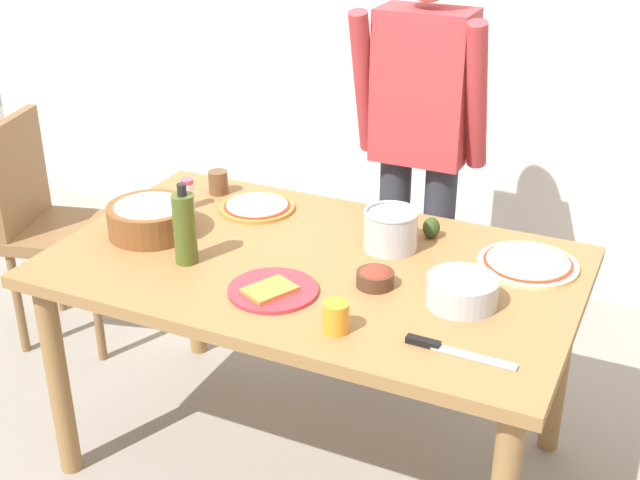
% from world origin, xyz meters
% --- Properties ---
extents(ground, '(8.00, 8.00, 0.00)m').
position_xyz_m(ground, '(0.00, 0.00, 0.00)').
color(ground, gray).
extents(dining_table, '(1.60, 0.96, 0.76)m').
position_xyz_m(dining_table, '(0.00, 0.00, 0.67)').
color(dining_table, olive).
rests_on(dining_table, ground).
extents(person_cook, '(0.49, 0.25, 1.62)m').
position_xyz_m(person_cook, '(0.08, 0.76, 0.94)').
color(person_cook, '#2D2D38').
rests_on(person_cook, ground).
extents(chair_wooden_left, '(0.49, 0.49, 0.95)m').
position_xyz_m(chair_wooden_left, '(-1.32, 0.28, 0.54)').
color(chair_wooden_left, brown).
rests_on(chair_wooden_left, ground).
extents(pizza_raw_on_board, '(0.30, 0.30, 0.02)m').
position_xyz_m(pizza_raw_on_board, '(0.60, 0.25, 0.77)').
color(pizza_raw_on_board, beige).
rests_on(pizza_raw_on_board, dining_table).
extents(pizza_cooked_on_tray, '(0.26, 0.26, 0.02)m').
position_xyz_m(pizza_cooked_on_tray, '(-0.35, 0.27, 0.77)').
color(pizza_cooked_on_tray, '#C67A33').
rests_on(pizza_cooked_on_tray, dining_table).
extents(plate_with_slice, '(0.26, 0.26, 0.02)m').
position_xyz_m(plate_with_slice, '(-0.02, -0.23, 0.77)').
color(plate_with_slice, red).
rests_on(plate_with_slice, dining_table).
extents(popcorn_bowl, '(0.28, 0.28, 0.11)m').
position_xyz_m(popcorn_bowl, '(-0.56, -0.04, 0.82)').
color(popcorn_bowl, brown).
rests_on(popcorn_bowl, dining_table).
extents(mixing_bowl_steel, '(0.20, 0.20, 0.08)m').
position_xyz_m(mixing_bowl_steel, '(0.49, -0.06, 0.80)').
color(mixing_bowl_steel, '#B7B7BC').
rests_on(mixing_bowl_steel, dining_table).
extents(small_sauce_bowl, '(0.11, 0.11, 0.06)m').
position_xyz_m(small_sauce_bowl, '(0.23, -0.06, 0.79)').
color(small_sauce_bowl, '#4C2D1E').
rests_on(small_sauce_bowl, dining_table).
extents(olive_oil_bottle, '(0.07, 0.07, 0.26)m').
position_xyz_m(olive_oil_bottle, '(-0.35, -0.17, 0.87)').
color(olive_oil_bottle, '#47561E').
rests_on(olive_oil_bottle, dining_table).
extents(steel_pot, '(0.17, 0.17, 0.13)m').
position_xyz_m(steel_pot, '(0.18, 0.18, 0.83)').
color(steel_pot, '#B7B7BC').
rests_on(steel_pot, dining_table).
extents(cup_orange, '(0.07, 0.07, 0.08)m').
position_xyz_m(cup_orange, '(0.23, -0.34, 0.80)').
color(cup_orange, orange).
rests_on(cup_orange, dining_table).
extents(cup_small_brown, '(0.07, 0.07, 0.08)m').
position_xyz_m(cup_small_brown, '(-0.54, 0.34, 0.80)').
color(cup_small_brown, brown).
rests_on(cup_small_brown, dining_table).
extents(salt_shaker, '(0.04, 0.04, 0.11)m').
position_xyz_m(salt_shaker, '(-0.57, 0.19, 0.81)').
color(salt_shaker, white).
rests_on(salt_shaker, dining_table).
extents(chef_knife, '(0.29, 0.03, 0.02)m').
position_xyz_m(chef_knife, '(0.52, -0.31, 0.77)').
color(chef_knife, silver).
rests_on(chef_knife, dining_table).
extents(avocado, '(0.06, 0.06, 0.07)m').
position_xyz_m(avocado, '(0.27, 0.31, 0.80)').
color(avocado, '#2D4219').
rests_on(avocado, dining_table).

